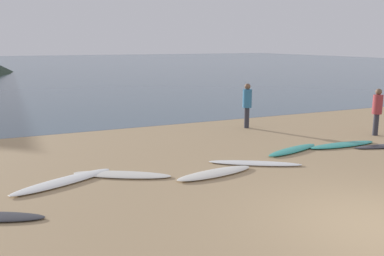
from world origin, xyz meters
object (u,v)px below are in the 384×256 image
surfboard_7 (342,145)px  person_0 (247,102)px  surfboard_6 (293,150)px  surfboard_3 (122,175)px  surfboard_4 (215,173)px  person_1 (377,108)px  surfboard_5 (255,163)px  surfboard_2 (64,181)px

surfboard_7 → person_0: size_ratio=1.45×
surfboard_6 → person_0: (0.60, 3.70, 0.98)m
surfboard_3 → surfboard_7: bearing=31.3°
person_0 → surfboard_7: bearing=-70.7°
surfboard_4 → person_1: size_ratio=1.31×
surfboard_5 → person_1: bearing=44.1°
surfboard_5 → surfboard_4: bearing=-133.5°
surfboard_4 → surfboard_6: same height
surfboard_5 → surfboard_6: 1.96m
surfboard_2 → surfboard_5: surfboard_2 is taller
surfboard_5 → surfboard_7: bearing=40.6°
surfboard_2 → surfboard_7: size_ratio=1.05×
surfboard_6 → surfboard_3: bearing=165.6°
surfboard_6 → person_1: bearing=-7.7°
person_0 → person_1: person_0 is taller
surfboard_4 → person_1: 7.65m
surfboard_7 → person_1: person_1 is taller
surfboard_2 → surfboard_4: same height
surfboard_2 → surfboard_3: 1.41m
person_0 → person_1: size_ratio=1.03×
surfboard_5 → surfboard_6: bearing=52.5°
surfboard_7 → person_1: size_ratio=1.50×
surfboard_3 → surfboard_6: size_ratio=1.12×
surfboard_2 → surfboard_4: size_ratio=1.20×
surfboard_3 → surfboard_7: (7.31, 0.13, 0.01)m
person_1 → surfboard_6: bearing=2.4°
surfboard_6 → person_0: size_ratio=1.30×
surfboard_6 → surfboard_7: surfboard_6 is taller
surfboard_5 → person_1: person_1 is taller
surfboard_2 → surfboard_3: size_ratio=1.05×
surfboard_4 → person_1: person_1 is taller
person_1 → surfboard_5: bearing=6.3°
surfboard_2 → surfboard_6: surfboard_6 is taller
surfboard_6 → surfboard_7: bearing=-19.7°
surfboard_4 → surfboard_5: (1.43, 0.39, -0.01)m
surfboard_6 → surfboard_4: bearing=-178.0°
surfboard_5 → person_0: size_ratio=1.47×
surfboard_4 → surfboard_2: bearing=157.5°
surfboard_6 → surfboard_5: bearing=-175.5°
surfboard_6 → person_0: bearing=64.0°
person_0 → surfboard_2: bearing=-151.7°
surfboard_3 → surfboard_5: surfboard_3 is taller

